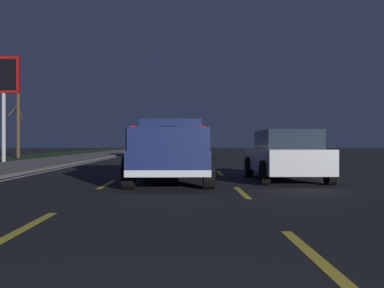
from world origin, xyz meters
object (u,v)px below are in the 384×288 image
gas_price_sign (4,83)px  bare_tree_far (18,124)px  pickup_truck (170,149)px  sedan_silver (286,155)px  sedan_white (142,147)px

gas_price_sign → bare_tree_far: (7.76, 2.06, -2.13)m
pickup_truck → gas_price_sign: (13.76, 10.46, 3.75)m
sedan_silver → gas_price_sign: size_ratio=0.69×
pickup_truck → sedan_silver: (0.58, -3.50, -0.20)m
gas_price_sign → bare_tree_far: 8.31m
sedan_white → sedan_silver: (-23.77, -6.76, 0.00)m
sedan_white → bare_tree_far: size_ratio=0.88×
sedan_white → sedan_silver: same height
sedan_silver → sedan_white: bearing=15.9°
bare_tree_far → sedan_white: bearing=-73.1°
pickup_truck → bare_tree_far: 24.96m
sedan_silver → gas_price_sign: bearing=46.6°
sedan_silver → pickup_truck: bearing=99.3°
sedan_white → gas_price_sign: (-10.58, 7.21, 3.94)m
sedan_white → bare_tree_far: (-2.81, 9.27, 1.82)m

